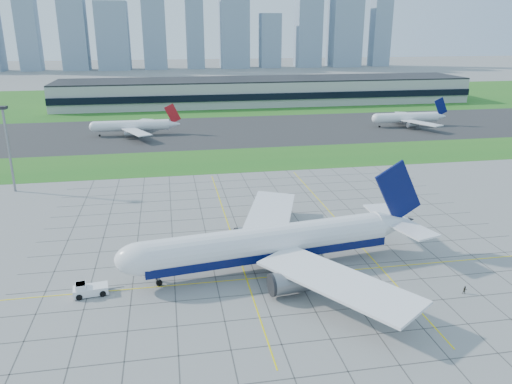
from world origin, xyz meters
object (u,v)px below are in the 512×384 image
light_mast (7,139)px  crew_far (465,290)px  crew_near (157,277)px  distant_jet_2 (408,117)px  distant_jet_1 (133,126)px  pushback_tug (89,289)px  airliner (271,243)px

light_mast → crew_far: light_mast is taller
crew_near → distant_jet_2: bearing=-4.8°
crew_far → distant_jet_1: (-67.82, 157.00, 3.70)m
light_mast → crew_near: 79.02m
pushback_tug → distant_jet_2: bearing=38.9°
distant_jet_1 → distant_jet_2: 132.79m
distant_jet_1 → light_mast: bearing=-112.0°
pushback_tug → distant_jet_2: (133.70, 142.62, 3.36)m
light_mast → distant_jet_1: bearing=68.0°
airliner → crew_far: (33.45, -16.44, -4.87)m
light_mast → crew_near: (42.61, -64.78, -15.26)m
crew_far → pushback_tug: bearing=176.1°
pushback_tug → distant_jet_1: (0.94, 144.96, 3.36)m
light_mast → crew_far: 128.16m
light_mast → distant_jet_2: light_mast is taller
airliner → distant_jet_2: (98.40, 138.22, -1.17)m
crew_near → distant_jet_1: distant_jet_1 is taller
pushback_tug → distant_jet_2: size_ratio=0.22×
pushback_tug → crew_far: size_ratio=5.89×
airliner → crew_near: (-23.01, -1.39, -4.73)m
pushback_tug → crew_far: (68.75, -12.04, -0.34)m
light_mast → airliner: light_mast is taller
light_mast → distant_jet_2: 180.66m
crew_far → distant_jet_1: size_ratio=0.04×
crew_near → distant_jet_2: (121.41, 139.61, 3.56)m
airliner → distant_jet_1: bearing=95.8°
light_mast → airliner: size_ratio=0.39×
distant_jet_1 → distant_jet_2: same height
crew_near → light_mast: bearing=69.5°
airliner → distant_jet_2: bearing=46.6°
crew_near → crew_far: (56.46, -15.05, -0.14)m
distant_jet_1 → crew_near: bearing=-85.4°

